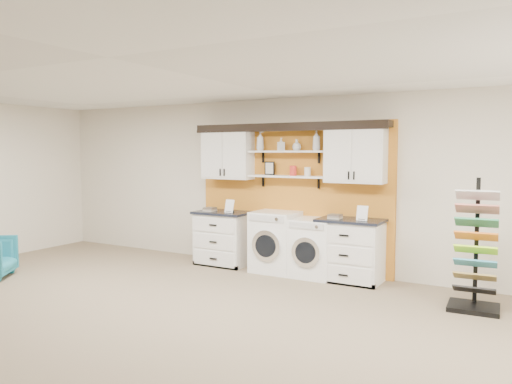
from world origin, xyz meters
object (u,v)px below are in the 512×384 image
Objects in this scene: base_cabinet_left at (223,238)px; washer at (276,242)px; dryer at (314,248)px; sample_rack at (475,268)px; base_cabinet_right at (351,250)px.

base_cabinet_left is 1.01m from washer.
base_cabinet_left is 1.68m from dryer.
base_cabinet_left is at bearing 169.42° from sample_rack.
base_cabinet_left is 0.58× the size of sample_rack.
base_cabinet_left is 1.04× the size of dryer.
base_cabinet_right is 1.25m from washer.
sample_rack is at bearing -7.57° from base_cabinet_left.
base_cabinet_left is at bearing 179.81° from washer.
washer is 3.05m from sample_rack.
base_cabinet_left is at bearing 179.88° from dryer.
base_cabinet_left is 4.05m from sample_rack.
washer reaches higher than base_cabinet_left.
washer reaches higher than dryer.
base_cabinet_left reaches higher than dryer.
sample_rack reaches higher than base_cabinet_left.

